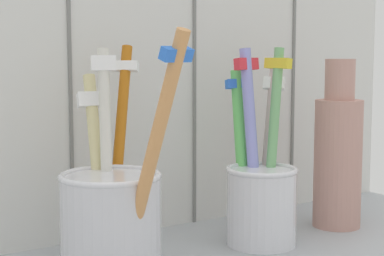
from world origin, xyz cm
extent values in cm
cube|color=silver|center=(0.00, 12.00, 22.50)|extent=(64.00, 2.00, 45.00)
cube|color=gray|center=(-6.40, 10.90, 22.50)|extent=(0.30, 0.20, 45.00)
cube|color=gray|center=(6.40, 10.90, 22.50)|extent=(0.30, 0.20, 45.00)
cube|color=gray|center=(19.20, 10.90, 22.50)|extent=(0.30, 0.20, 45.00)
cylinder|color=silver|center=(-7.26, 1.55, 5.80)|extent=(7.56, 7.56, 7.61)
torus|color=silver|center=(-7.26, 1.55, 9.61)|extent=(7.68, 7.68, 0.50)
cylinder|color=tan|center=(-6.49, -3.17, 11.28)|extent=(2.50, 7.42, 18.08)
cube|color=blue|center=(-5.94, -5.70, 18.59)|extent=(2.54, 1.46, 1.05)
cylinder|color=#B76213|center=(-4.53, 5.52, 10.82)|extent=(5.25, 5.63, 17.14)
cube|color=white|center=(-2.97, 7.23, 17.58)|extent=(2.25, 2.17, 1.01)
cylinder|color=beige|center=(-6.79, 4.82, 9.65)|extent=(2.16, 5.95, 14.81)
cube|color=white|center=(-6.44, 6.48, 14.96)|extent=(2.41, 1.58, 1.39)
cylinder|color=silver|center=(-6.45, 3.90, 10.72)|extent=(2.29, 4.10, 16.80)
cube|color=white|center=(-5.98, 5.11, 17.86)|extent=(2.18, 1.66, 1.32)
cylinder|color=silver|center=(7.26, 1.55, 5.30)|extent=(6.09, 6.09, 6.61)
torus|color=silver|center=(7.26, 1.55, 8.61)|extent=(6.28, 6.28, 0.50)
cylinder|color=#63CA61|center=(7.27, 4.53, 9.76)|extent=(2.05, 3.95, 14.92)
cube|color=blue|center=(7.57, 5.59, 15.90)|extent=(2.24, 1.53, 0.97)
cylinder|color=beige|center=(9.90, 3.78, 10.04)|extent=(5.98, 5.12, 15.67)
cube|color=white|center=(11.53, 5.09, 15.89)|extent=(2.05, 2.19, 1.29)
cylinder|color=#74B573|center=(9.11, 2.34, 10.79)|extent=(2.63, 1.46, 16.85)
cube|color=yellow|center=(9.74, 2.50, 17.80)|extent=(1.50, 2.58, 0.99)
cylinder|color=#9094E2|center=(7.60, 3.44, 10.75)|extent=(1.35, 3.02, 16.82)
cube|color=#E5333F|center=(7.51, 4.20, 17.74)|extent=(2.46, 1.14, 1.12)
cylinder|color=tan|center=(17.17, 2.16, 8.14)|extent=(4.56, 4.56, 12.28)
cylinder|color=tan|center=(17.17, 2.16, 16.22)|extent=(2.84, 2.84, 3.89)
camera|label=1|loc=(-27.60, -40.56, 18.56)|focal=59.47mm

